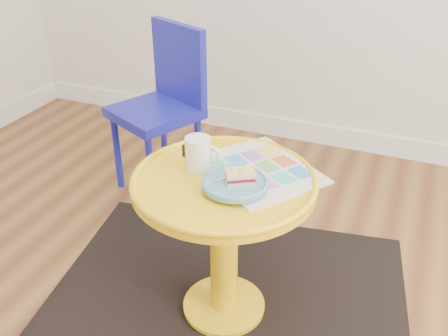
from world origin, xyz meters
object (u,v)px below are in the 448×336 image
at_px(side_table, 224,220).
at_px(newspaper, 259,170).
at_px(chair, 165,99).
at_px(plate, 235,184).
at_px(mug, 199,152).

xyz_separation_m(side_table, newspaper, (0.08, 0.09, 0.16)).
bearing_deg(chair, newspaper, -17.38).
bearing_deg(side_table, plate, -39.54).
distance_m(side_table, newspaper, 0.20).
bearing_deg(plate, newspaper, 76.89).
relative_size(newspaper, plate, 1.84).
bearing_deg(plate, chair, 130.75).
height_order(side_table, plate, plate).
xyz_separation_m(chair, plate, (0.65, -0.75, 0.11)).
xyz_separation_m(side_table, plate, (0.05, -0.04, 0.18)).
distance_m(chair, mug, 0.85).
relative_size(side_table, chair, 0.72).
xyz_separation_m(chair, mug, (0.49, -0.67, 0.15)).
xyz_separation_m(mug, plate, (0.15, -0.08, -0.04)).
height_order(newspaper, plate, plate).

